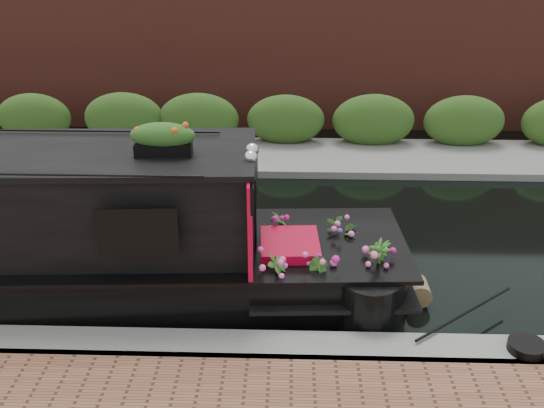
{
  "coord_description": "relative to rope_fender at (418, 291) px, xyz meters",
  "views": [
    {
      "loc": [
        2.17,
        -9.75,
        5.27
      ],
      "look_at": [
        1.88,
        -0.6,
        1.03
      ],
      "focal_mm": 40.0,
      "sensor_mm": 36.0,
      "label": 1
    }
  ],
  "objects": [
    {
      "name": "far_bank_path",
      "position": [
        -4.15,
        6.05,
        -0.18
      ],
      "size": [
        40.0,
        2.4,
        0.34
      ],
      "primitive_type": "cube",
      "color": "slate",
      "rests_on": "ground"
    },
    {
      "name": "ground",
      "position": [
        -4.15,
        1.85,
        -0.18
      ],
      "size": [
        80.0,
        80.0,
        0.0
      ],
      "primitive_type": "plane",
      "color": "black",
      "rests_on": "ground"
    },
    {
      "name": "far_hedge",
      "position": [
        -4.15,
        6.95,
        -0.18
      ],
      "size": [
        40.0,
        1.1,
        2.8
      ],
      "primitive_type": "cube",
      "color": "#2E501A",
      "rests_on": "ground"
    },
    {
      "name": "near_bank_coping",
      "position": [
        -4.15,
        -1.45,
        -0.18
      ],
      "size": [
        40.0,
        0.6,
        0.5
      ],
      "primitive_type": "cube",
      "color": "slate",
      "rests_on": "ground"
    },
    {
      "name": "far_brick_wall",
      "position": [
        -4.15,
        9.05,
        -0.18
      ],
      "size": [
        40.0,
        1.0,
        8.0
      ],
      "primitive_type": "cube",
      "color": "maroon",
      "rests_on": "ground"
    },
    {
      "name": "coiled_mooring_rope",
      "position": [
        1.11,
        -1.48,
        0.13
      ],
      "size": [
        0.48,
        0.48,
        0.12
      ],
      "primitive_type": "cylinder",
      "color": "black",
      "rests_on": "near_bank_coping"
    },
    {
      "name": "rope_fender",
      "position": [
        0.0,
        0.0,
        0.0
      ],
      "size": [
        0.36,
        0.43,
        0.36
      ],
      "primitive_type": "cylinder",
      "rotation": [
        1.57,
        0.0,
        0.0
      ],
      "color": "brown",
      "rests_on": "ground"
    }
  ]
}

